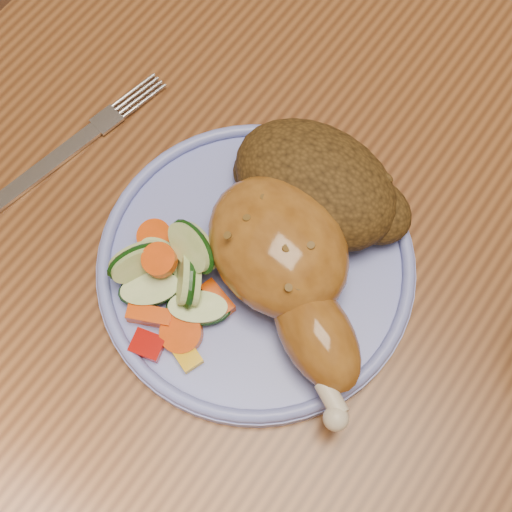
# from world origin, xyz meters

# --- Properties ---
(ground) EXTENTS (4.00, 4.00, 0.00)m
(ground) POSITION_xyz_m (0.00, 0.00, 0.00)
(ground) COLOR #502D1B
(ground) RESTS_ON ground
(dining_table) EXTENTS (0.90, 1.40, 0.75)m
(dining_table) POSITION_xyz_m (0.00, 0.00, 0.67)
(dining_table) COLOR brown
(dining_table) RESTS_ON ground
(plate) EXTENTS (0.25, 0.25, 0.01)m
(plate) POSITION_xyz_m (-0.11, -0.09, 0.76)
(plate) COLOR #7682DB
(plate) RESTS_ON dining_table
(plate_rim) EXTENTS (0.25, 0.25, 0.01)m
(plate_rim) POSITION_xyz_m (-0.11, -0.09, 0.77)
(plate_rim) COLOR #7682DB
(plate_rim) RESTS_ON plate
(chicken_leg) EXTENTS (0.19, 0.15, 0.06)m
(chicken_leg) POSITION_xyz_m (-0.08, -0.09, 0.79)
(chicken_leg) COLOR #985D20
(chicken_leg) RESTS_ON plate
(rice_pilaf) EXTENTS (0.15, 0.10, 0.06)m
(rice_pilaf) POSITION_xyz_m (-0.10, -0.02, 0.79)
(rice_pilaf) COLOR #462E11
(rice_pilaf) RESTS_ON plate
(vegetable_pile) EXTENTS (0.11, 0.11, 0.05)m
(vegetable_pile) POSITION_xyz_m (-0.15, -0.14, 0.78)
(vegetable_pile) COLOR #A50A05
(vegetable_pile) RESTS_ON plate
(fork) EXTENTS (0.05, 0.17, 0.00)m
(fork) POSITION_xyz_m (-0.30, -0.10, 0.75)
(fork) COLOR silver
(fork) RESTS_ON dining_table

